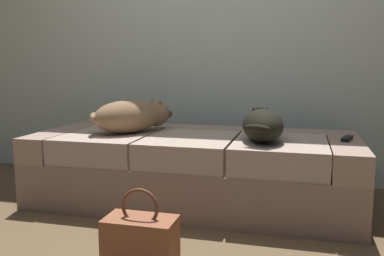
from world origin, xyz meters
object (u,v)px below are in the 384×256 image
(dog_tan, at_px, (133,116))
(dog_dark, at_px, (262,124))
(tv_remote, at_px, (347,138))
(couch, at_px, (194,169))
(handbag, at_px, (141,242))

(dog_tan, height_order, dog_dark, dog_tan)
(tv_remote, bearing_deg, dog_dark, -148.78)
(couch, bearing_deg, handbag, -89.84)
(handbag, bearing_deg, dog_dark, 62.50)
(dog_tan, relative_size, handbag, 1.54)
(dog_tan, bearing_deg, tv_remote, 1.92)
(dog_dark, xyz_separation_m, handbag, (-0.45, -0.86, -0.43))
(couch, bearing_deg, dog_dark, -13.34)
(couch, relative_size, dog_tan, 3.60)
(dog_dark, height_order, handbag, dog_dark)
(dog_dark, height_order, tv_remote, dog_dark)
(dog_tan, bearing_deg, handbag, -65.97)
(tv_remote, relative_size, handbag, 0.40)
(tv_remote, height_order, handbag, tv_remote)
(dog_dark, bearing_deg, tv_remote, 14.91)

